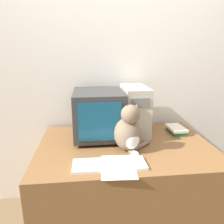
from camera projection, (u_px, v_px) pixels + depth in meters
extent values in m
cube|color=silver|center=(117.00, 75.00, 2.06)|extent=(7.00, 0.05, 2.50)
cube|color=brown|center=(124.00, 188.00, 1.79)|extent=(1.32, 0.92, 0.78)
cube|color=#333333|center=(99.00, 135.00, 1.84)|extent=(0.27, 0.28, 0.02)
cube|color=#333333|center=(98.00, 113.00, 1.79)|extent=(0.39, 0.46, 0.36)
cube|color=navy|center=(100.00, 122.00, 1.56)|extent=(0.31, 0.01, 0.28)
cube|color=beige|center=(135.00, 110.00, 1.88)|extent=(0.20, 0.39, 0.41)
cube|color=slate|center=(141.00, 103.00, 1.66)|extent=(0.14, 0.01, 0.07)
cube|color=silver|center=(109.00, 164.00, 1.37)|extent=(0.46, 0.17, 0.02)
cube|color=silver|center=(109.00, 163.00, 1.37)|extent=(0.41, 0.13, 0.00)
ellipsoid|color=#7A6651|center=(128.00, 134.00, 1.57)|extent=(0.24, 0.25, 0.24)
ellipsoid|color=white|center=(132.00, 140.00, 1.50)|extent=(0.12, 0.09, 0.13)
sphere|color=#7A6651|center=(130.00, 114.00, 1.49)|extent=(0.16, 0.16, 0.13)
cone|color=#7A6651|center=(127.00, 107.00, 1.47)|extent=(0.04, 0.04, 0.04)
cone|color=#7A6651|center=(137.00, 106.00, 1.50)|extent=(0.04, 0.04, 0.04)
ellipsoid|color=white|center=(135.00, 154.00, 1.49)|extent=(0.07, 0.09, 0.04)
cylinder|color=#7A6651|center=(139.00, 146.00, 1.61)|extent=(0.20, 0.17, 0.03)
cube|color=#28703D|center=(177.00, 131.00, 1.92)|extent=(0.11, 0.21, 0.03)
cube|color=beige|center=(176.00, 128.00, 1.91)|extent=(0.14, 0.21, 0.02)
cylinder|color=black|center=(88.00, 161.00, 1.43)|extent=(0.14, 0.06, 0.01)
cube|color=white|center=(118.00, 167.00, 1.36)|extent=(0.23, 0.31, 0.00)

